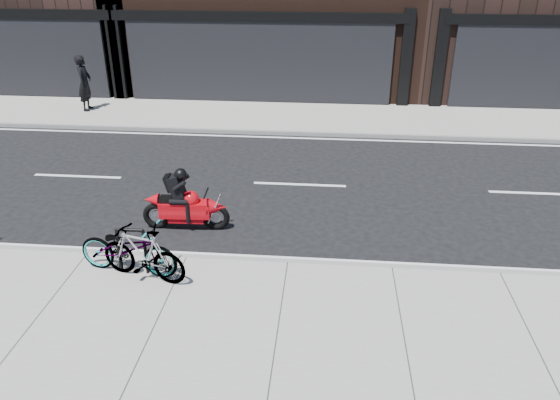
# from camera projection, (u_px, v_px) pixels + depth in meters

# --- Properties ---
(ground) EXTENTS (120.00, 120.00, 0.00)m
(ground) POSITION_uv_depth(u_px,v_px,m) (294.00, 220.00, 12.40)
(ground) COLOR black
(ground) RESTS_ON ground
(sidewalk_near) EXTENTS (60.00, 6.00, 0.13)m
(sidewalk_near) POSITION_uv_depth(u_px,v_px,m) (271.00, 377.00, 7.89)
(sidewalk_near) COLOR gray
(sidewalk_near) RESTS_ON ground
(sidewalk_far) EXTENTS (60.00, 3.50, 0.13)m
(sidewalk_far) POSITION_uv_depth(u_px,v_px,m) (309.00, 117.00, 19.33)
(sidewalk_far) COLOR gray
(sidewalk_far) RESTS_ON ground
(bike_rack) EXTENTS (0.56, 0.07, 0.93)m
(bike_rack) POSITION_uv_depth(u_px,v_px,m) (132.00, 247.00, 10.01)
(bike_rack) COLOR black
(bike_rack) RESTS_ON sidewalk_near
(bicycle_front) EXTENTS (2.02, 0.97, 1.02)m
(bicycle_front) POSITION_uv_depth(u_px,v_px,m) (128.00, 249.00, 10.03)
(bicycle_front) COLOR gray
(bicycle_front) RESTS_ON sidewalk_near
(bicycle_rear) EXTENTS (1.78, 0.91, 1.03)m
(bicycle_rear) POSITION_uv_depth(u_px,v_px,m) (143.00, 254.00, 9.85)
(bicycle_rear) COLOR gray
(bicycle_rear) RESTS_ON sidewalk_near
(motorcycle) EXTENTS (1.92, 0.44, 1.43)m
(motorcycle) POSITION_uv_depth(u_px,v_px,m) (189.00, 205.00, 11.81)
(motorcycle) COLOR black
(motorcycle) RESTS_ON ground
(pedestrian) EXTENTS (0.51, 0.74, 1.96)m
(pedestrian) POSITION_uv_depth(u_px,v_px,m) (85.00, 83.00, 19.53)
(pedestrian) COLOR black
(pedestrian) RESTS_ON sidewalk_far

